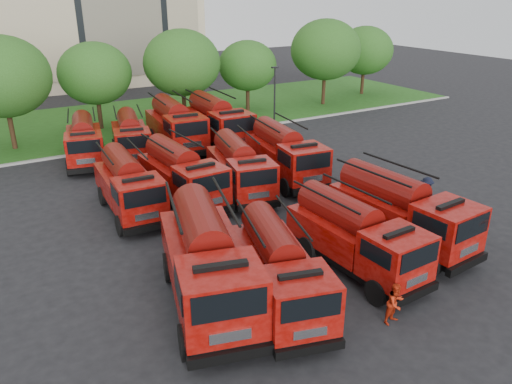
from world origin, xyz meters
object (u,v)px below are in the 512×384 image
fire_truck_7 (285,154)px  firefighter_4 (214,276)px  fire_truck_8 (84,141)px  fire_truck_11 (217,122)px  fire_truck_6 (240,168)px  fire_truck_10 (175,125)px  fire_truck_3 (401,211)px  firefighter_3 (424,211)px  firefighter_1 (393,322)px  fire_truck_4 (129,185)px  fire_truck_1 (279,269)px  firefighter_0 (452,259)px  fire_truck_2 (355,236)px  fire_truck_9 (131,137)px  fire_truck_5 (182,174)px  firefighter_5 (319,195)px  fire_truck_0 (207,261)px

fire_truck_7 → firefighter_4: 12.06m
fire_truck_8 → fire_truck_11: 9.58m
fire_truck_8 → fire_truck_11: fire_truck_11 is taller
fire_truck_6 → fire_truck_10: fire_truck_10 is taller
fire_truck_3 → firefighter_3: size_ratio=3.90×
fire_truck_6 → firefighter_1: size_ratio=4.55×
fire_truck_3 → fire_truck_4: size_ratio=1.08×
fire_truck_1 → firefighter_0: fire_truck_1 is taller
fire_truck_2 → fire_truck_3: fire_truck_3 is taller
fire_truck_2 → fire_truck_4: size_ratio=0.99×
fire_truck_9 → fire_truck_10: bearing=22.6°
fire_truck_1 → fire_truck_5: fire_truck_5 is taller
fire_truck_3 → fire_truck_9: fire_truck_3 is taller
fire_truck_6 → firefighter_4: (-5.35, -7.41, -1.56)m
fire_truck_8 → firefighter_4: fire_truck_8 is taller
fire_truck_2 → fire_truck_10: bearing=87.2°
fire_truck_1 → fire_truck_8: size_ratio=1.01×
firefighter_1 → firefighter_3: 10.50m
fire_truck_4 → fire_truck_10: fire_truck_10 is taller
fire_truck_7 → firefighter_4: bearing=-130.2°
firefighter_5 → fire_truck_0: bearing=29.7°
fire_truck_7 → firefighter_3: bearing=-56.6°
fire_truck_5 → fire_truck_6: 3.40m
fire_truck_2 → fire_truck_3: size_ratio=0.92×
fire_truck_1 → fire_truck_8: 20.75m
fire_truck_8 → fire_truck_0: bearing=-77.8°
fire_truck_5 → firefighter_3: size_ratio=3.75×
fire_truck_1 → firefighter_1: size_ratio=4.48×
fire_truck_4 → fire_truck_8: size_ratio=0.99×
fire_truck_1 → fire_truck_2: fire_truck_2 is taller
fire_truck_5 → firefighter_3: 13.30m
fire_truck_0 → fire_truck_5: (3.01, 9.55, -0.18)m
fire_truck_4 → firefighter_4: bearing=-79.6°
firefighter_1 → firefighter_3: bearing=28.5°
fire_truck_3 → fire_truck_9: size_ratio=1.06×
fire_truck_6 → firefighter_3: size_ratio=3.75×
fire_truck_6 → fire_truck_9: fire_truck_6 is taller
firefighter_5 → fire_truck_5: bearing=-26.8°
fire_truck_4 → firefighter_4: (0.98, -7.97, -1.56)m
fire_truck_1 → fire_truck_9: fire_truck_1 is taller
fire_truck_5 → fire_truck_1: bearing=-97.1°
fire_truck_11 → fire_truck_0: bearing=-114.6°
fire_truck_6 → fire_truck_1: bearing=-99.8°
fire_truck_2 → fire_truck_8: bearing=105.4°
fire_truck_9 → firefighter_3: size_ratio=3.68×
fire_truck_3 → firefighter_5: fire_truck_3 is taller
fire_truck_2 → fire_truck_1: bearing=-174.1°
fire_truck_8 → fire_truck_11: bearing=6.2°
firefighter_1 → fire_truck_11: bearing=71.5°
firefighter_4 → firefighter_5: 10.26m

